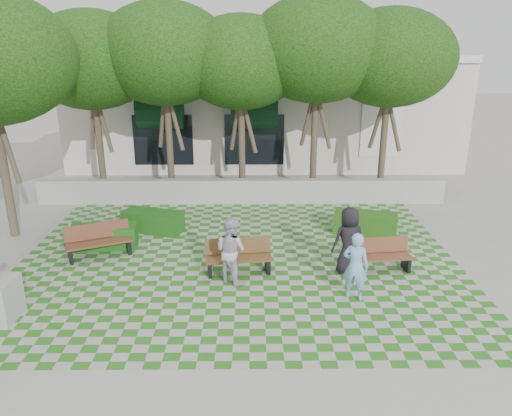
{
  "coord_description": "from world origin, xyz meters",
  "views": [
    {
      "loc": [
        0.39,
        -11.49,
        5.84
      ],
      "look_at": [
        0.5,
        1.5,
        1.4
      ],
      "focal_mm": 35.0,
      "sensor_mm": 36.0,
      "label": 1
    }
  ],
  "objects_px": {
    "hedge_east": "(365,223)",
    "person_blue": "(356,266)",
    "hedge_midleft": "(153,221)",
    "bench_east": "(379,256)",
    "person_white": "(231,250)",
    "bench_west": "(99,241)",
    "person_dark": "(349,241)",
    "bench_mid": "(238,257)",
    "hedge_west": "(104,237)"
  },
  "relations": [
    {
      "from": "bench_east",
      "to": "hedge_midleft",
      "type": "bearing_deg",
      "value": 149.39
    },
    {
      "from": "hedge_west",
      "to": "person_dark",
      "type": "bearing_deg",
      "value": -14.08
    },
    {
      "from": "bench_east",
      "to": "hedge_west",
      "type": "height_order",
      "value": "bench_east"
    },
    {
      "from": "hedge_east",
      "to": "person_dark",
      "type": "distance_m",
      "value": 2.99
    },
    {
      "from": "hedge_midleft",
      "to": "bench_mid",
      "type": "bearing_deg",
      "value": -46.86
    },
    {
      "from": "bench_east",
      "to": "person_blue",
      "type": "distance_m",
      "value": 1.83
    },
    {
      "from": "bench_west",
      "to": "hedge_west",
      "type": "bearing_deg",
      "value": 70.21
    },
    {
      "from": "hedge_midleft",
      "to": "hedge_west",
      "type": "distance_m",
      "value": 1.76
    },
    {
      "from": "bench_west",
      "to": "hedge_east",
      "type": "distance_m",
      "value": 8.02
    },
    {
      "from": "bench_east",
      "to": "hedge_east",
      "type": "bearing_deg",
      "value": 79.01
    },
    {
      "from": "bench_west",
      "to": "person_blue",
      "type": "height_order",
      "value": "person_blue"
    },
    {
      "from": "hedge_east",
      "to": "person_blue",
      "type": "bearing_deg",
      "value": -105.54
    },
    {
      "from": "person_white",
      "to": "person_dark",
      "type": "bearing_deg",
      "value": -133.89
    },
    {
      "from": "bench_mid",
      "to": "person_dark",
      "type": "relative_size",
      "value": 0.99
    },
    {
      "from": "bench_west",
      "to": "person_blue",
      "type": "distance_m",
      "value": 7.14
    },
    {
      "from": "bench_mid",
      "to": "person_dark",
      "type": "bearing_deg",
      "value": -7.35
    },
    {
      "from": "bench_east",
      "to": "hedge_midleft",
      "type": "distance_m",
      "value": 7.1
    },
    {
      "from": "hedge_west",
      "to": "person_blue",
      "type": "height_order",
      "value": "person_blue"
    },
    {
      "from": "hedge_midleft",
      "to": "hedge_west",
      "type": "height_order",
      "value": "hedge_west"
    },
    {
      "from": "bench_east",
      "to": "bench_mid",
      "type": "xyz_separation_m",
      "value": [
        -3.7,
        -0.09,
        0.02
      ]
    },
    {
      "from": "bench_east",
      "to": "person_white",
      "type": "bearing_deg",
      "value": -177.49
    },
    {
      "from": "bench_west",
      "to": "hedge_east",
      "type": "relative_size",
      "value": 0.96
    },
    {
      "from": "person_dark",
      "to": "bench_west",
      "type": "bearing_deg",
      "value": -23.51
    },
    {
      "from": "person_blue",
      "to": "hedge_midleft",
      "type": "bearing_deg",
      "value": -15.85
    },
    {
      "from": "bench_mid",
      "to": "bench_west",
      "type": "height_order",
      "value": "bench_west"
    },
    {
      "from": "bench_east",
      "to": "person_blue",
      "type": "relative_size",
      "value": 1.02
    },
    {
      "from": "bench_east",
      "to": "hedge_midleft",
      "type": "xyz_separation_m",
      "value": [
        -6.49,
        2.88,
        -0.09
      ]
    },
    {
      "from": "bench_mid",
      "to": "hedge_midleft",
      "type": "relative_size",
      "value": 0.94
    },
    {
      "from": "bench_east",
      "to": "person_white",
      "type": "distance_m",
      "value": 3.95
    },
    {
      "from": "hedge_midleft",
      "to": "hedge_west",
      "type": "relative_size",
      "value": 0.99
    },
    {
      "from": "hedge_east",
      "to": "hedge_midleft",
      "type": "relative_size",
      "value": 1.02
    },
    {
      "from": "bench_west",
      "to": "person_dark",
      "type": "height_order",
      "value": "person_dark"
    },
    {
      "from": "hedge_west",
      "to": "person_dark",
      "type": "distance_m",
      "value": 7.07
    },
    {
      "from": "bench_east",
      "to": "person_white",
      "type": "xyz_separation_m",
      "value": [
        -3.88,
        -0.63,
        0.44
      ]
    },
    {
      "from": "person_dark",
      "to": "bench_mid",
      "type": "bearing_deg",
      "value": -14.99
    },
    {
      "from": "person_dark",
      "to": "person_white",
      "type": "xyz_separation_m",
      "value": [
        -3.02,
        -0.51,
        -0.04
      ]
    },
    {
      "from": "hedge_east",
      "to": "bench_mid",
      "type": "bearing_deg",
      "value": -145.15
    },
    {
      "from": "hedge_east",
      "to": "hedge_midleft",
      "type": "distance_m",
      "value": 6.69
    },
    {
      "from": "bench_west",
      "to": "hedge_midleft",
      "type": "xyz_separation_m",
      "value": [
        1.16,
        1.92,
        -0.12
      ]
    },
    {
      "from": "hedge_midleft",
      "to": "person_dark",
      "type": "relative_size",
      "value": 1.05
    },
    {
      "from": "person_white",
      "to": "hedge_west",
      "type": "bearing_deg",
      "value": 6.16
    },
    {
      "from": "person_blue",
      "to": "person_dark",
      "type": "xyz_separation_m",
      "value": [
        0.1,
        1.39,
        0.06
      ]
    },
    {
      "from": "bench_west",
      "to": "person_white",
      "type": "bearing_deg",
      "value": -47.04
    },
    {
      "from": "person_blue",
      "to": "hedge_west",
      "type": "bearing_deg",
      "value": -2.22
    },
    {
      "from": "hedge_midleft",
      "to": "person_blue",
      "type": "bearing_deg",
      "value": -38.39
    },
    {
      "from": "person_white",
      "to": "person_blue",
      "type": "bearing_deg",
      "value": -160.27
    },
    {
      "from": "bench_east",
      "to": "person_blue",
      "type": "height_order",
      "value": "person_blue"
    },
    {
      "from": "hedge_midleft",
      "to": "person_blue",
      "type": "height_order",
      "value": "person_blue"
    },
    {
      "from": "hedge_midleft",
      "to": "person_white",
      "type": "relative_size",
      "value": 1.1
    },
    {
      "from": "hedge_east",
      "to": "person_blue",
      "type": "distance_m",
      "value": 4.32
    }
  ]
}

